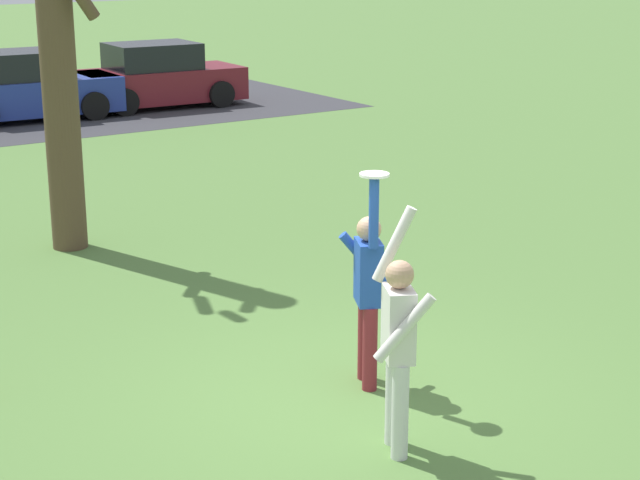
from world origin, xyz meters
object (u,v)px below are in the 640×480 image
object	(u,v)px
person_defender	(398,340)
parked_car_maroon	(157,78)
person_catcher	(368,286)
frisbee_disc	(374,175)
parked_car_blue	(26,88)

from	to	relation	value
person_defender	parked_car_maroon	bearing A→B (deg)	6.64
person_catcher	person_defender	bearing A→B (deg)	-0.00
person_catcher	frisbee_disc	size ratio (longest dim) A/B	7.80
frisbee_disc	parked_car_maroon	distance (m)	17.85
parked_car_blue	person_defender	bearing A→B (deg)	-96.88
parked_car_blue	parked_car_maroon	size ratio (longest dim) A/B	1.00
frisbee_disc	parked_car_maroon	bearing A→B (deg)	70.66
person_catcher	parked_car_blue	xyz separation A→B (m)	(2.43, 16.57, -0.25)
person_catcher	parked_car_maroon	size ratio (longest dim) A/B	0.50
frisbee_disc	parked_car_blue	size ratio (longest dim) A/B	0.06
person_catcher	person_defender	size ratio (longest dim) A/B	1.02
frisbee_disc	parked_car_maroon	world-z (taller)	frisbee_disc
person_defender	frisbee_disc	xyz separation A→B (m)	(0.50, 1.02, 1.11)
person_catcher	parked_car_blue	distance (m)	16.75
parked_car_blue	parked_car_maroon	distance (m)	3.36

